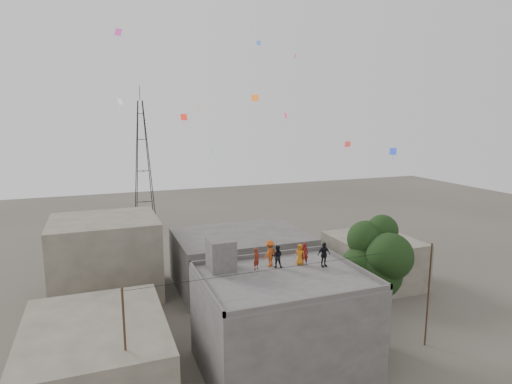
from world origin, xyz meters
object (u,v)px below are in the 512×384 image
transmission_tower (143,164)px  person_red_adult (304,254)px  stair_head_box (221,254)px  tree (378,260)px  person_dark_adult (324,255)px

transmission_tower → person_red_adult: (6.22, -38.43, -2.22)m
stair_head_box → transmission_tower: (-0.80, 37.40, 1.97)m
stair_head_box → person_red_adult: bearing=-10.8°
transmission_tower → tree: bearing=-73.9°
stair_head_box → person_red_adult: (5.42, -1.03, -0.25)m
tree → transmission_tower: (-11.37, 39.40, 2.97)m
stair_head_box → transmission_tower: 37.46m
stair_head_box → tree: size_ratio=0.22×
tree → person_red_adult: size_ratio=6.08×
transmission_tower → person_red_adult: size_ratio=13.36×
transmission_tower → person_dark_adult: transmission_tower is taller
stair_head_box → person_red_adult: stair_head_box is taller
person_red_adult → stair_head_box: bearing=8.9°
tree → person_dark_adult: size_ratio=5.57×
tree → person_red_adult: 5.29m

